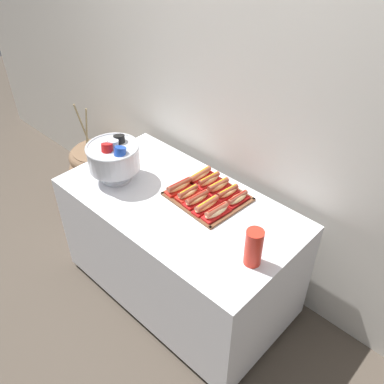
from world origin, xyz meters
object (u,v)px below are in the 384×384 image
(hot_dog_6, at_px, (209,181))
(hot_dog_7, at_px, (218,186))
(buffet_table, at_px, (179,246))
(hot_dog_5, at_px, (200,175))
(hot_dog_1, at_px, (188,193))
(cup_stack, at_px, (254,247))
(hot_dog_3, at_px, (207,205))
(floor_vase, at_px, (100,178))
(hot_dog_0, at_px, (179,186))
(hot_dog_9, at_px, (237,199))
(serving_tray, at_px, (208,197))
(hot_dog_2, at_px, (197,199))
(hot_dog_8, at_px, (228,193))
(punch_bowl, at_px, (114,157))
(hot_dog_4, at_px, (216,212))

(hot_dog_6, height_order, hot_dog_7, same)
(buffet_table, height_order, hot_dog_7, hot_dog_7)
(hot_dog_5, height_order, hot_dog_7, hot_dog_7)
(hot_dog_1, relative_size, hot_dog_7, 0.96)
(hot_dog_5, xyz_separation_m, cup_stack, (0.62, -0.31, 0.07))
(buffet_table, height_order, hot_dog_1, hot_dog_1)
(buffet_table, distance_m, hot_dog_3, 0.43)
(floor_vase, distance_m, hot_dog_0, 1.20)
(buffet_table, distance_m, hot_dog_9, 0.51)
(serving_tray, relative_size, hot_dog_2, 2.45)
(serving_tray, xyz_separation_m, hot_dog_8, (0.08, 0.08, 0.03))
(hot_dog_1, distance_m, hot_dog_5, 0.18)
(hot_dog_0, bearing_deg, cup_stack, -13.29)
(hot_dog_6, distance_m, hot_dog_8, 0.15)
(hot_dog_8, bearing_deg, punch_bowl, -151.57)
(buffet_table, bearing_deg, hot_dog_2, 32.45)
(hot_dog_7, height_order, hot_dog_9, hot_dog_7)
(hot_dog_0, bearing_deg, hot_dog_8, 32.40)
(buffet_table, relative_size, hot_dog_1, 9.07)
(hot_dog_4, bearing_deg, hot_dog_0, 176.15)
(hot_dog_5, xyz_separation_m, hot_dog_7, (0.15, -0.01, 0.00))
(buffet_table, relative_size, hot_dog_5, 7.67)
(floor_vase, height_order, hot_dog_9, floor_vase)
(serving_tray, xyz_separation_m, hot_dog_6, (-0.07, 0.09, 0.03))
(serving_tray, relative_size, hot_dog_0, 2.37)
(hot_dog_2, bearing_deg, hot_dog_0, 176.15)
(floor_vase, height_order, punch_bowl, punch_bowl)
(serving_tray, bearing_deg, hot_dog_2, -93.85)
(hot_dog_6, bearing_deg, hot_dog_2, -69.41)
(hot_dog_3, height_order, hot_dog_8, hot_dog_3)
(hot_dog_1, distance_m, hot_dog_2, 0.08)
(buffet_table, bearing_deg, hot_dog_9, 40.14)
(hot_dog_4, relative_size, hot_dog_9, 1.12)
(hot_dog_4, height_order, hot_dog_6, same)
(serving_tray, height_order, hot_dog_6, hot_dog_6)
(hot_dog_4, xyz_separation_m, hot_dog_7, (-0.14, 0.17, 0.00))
(hot_dog_2, relative_size, punch_bowl, 0.56)
(serving_tray, relative_size, hot_dog_4, 2.46)
(hot_dog_2, distance_m, punch_bowl, 0.55)
(hot_dog_2, xyz_separation_m, hot_dog_4, (0.15, -0.01, 0.00))
(hot_dog_1, height_order, hot_dog_5, same)
(serving_tray, height_order, hot_dog_8, hot_dog_8)
(serving_tray, distance_m, hot_dog_4, 0.17)
(hot_dog_1, bearing_deg, hot_dog_7, 61.70)
(hot_dog_0, height_order, hot_dog_8, hot_dog_0)
(hot_dog_3, relative_size, cup_stack, 0.92)
(hot_dog_3, bearing_deg, hot_dog_2, 176.15)
(hot_dog_2, bearing_deg, hot_dog_8, 61.70)
(hot_dog_5, bearing_deg, hot_dog_9, -3.85)
(hot_dog_3, bearing_deg, hot_dog_0, 176.15)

